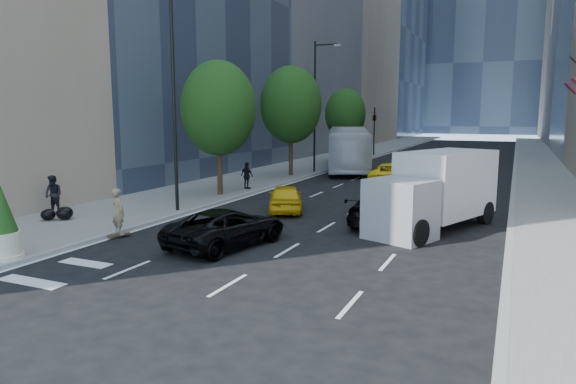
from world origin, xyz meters
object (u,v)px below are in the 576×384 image
at_px(box_truck, 435,190).
at_px(city_bus, 347,149).
at_px(black_sedan_lincoln, 227,227).
at_px(planter_shrub, 1,220).
at_px(skateboarder, 118,215).
at_px(black_sedan_mercedes, 385,208).

bearing_deg(box_truck, city_bus, 138.38).
xyz_separation_m(black_sedan_lincoln, planter_shrub, (-5.38, -4.69, 0.69)).
distance_m(black_sedan_lincoln, city_bus, 25.76).
xyz_separation_m(skateboarder, city_bus, (0.80, 26.10, 0.92)).
height_order(city_bus, box_truck, city_bus).
xyz_separation_m(black_sedan_mercedes, planter_shrub, (-9.66, -10.55, 0.66)).
xyz_separation_m(skateboarder, black_sedan_mercedes, (8.66, 6.47, -0.18)).
relative_size(black_sedan_lincoln, box_truck, 0.70).
xyz_separation_m(box_truck, planter_shrub, (-11.71, -10.48, -0.23)).
bearing_deg(planter_shrub, city_bus, 86.59).
height_order(box_truck, planter_shrub, box_truck).
distance_m(box_truck, planter_shrub, 15.72).
relative_size(skateboarder, black_sedan_mercedes, 0.36).
xyz_separation_m(skateboarder, black_sedan_lincoln, (4.38, 0.62, -0.22)).
distance_m(black_sedan_mercedes, city_bus, 21.17).
xyz_separation_m(black_sedan_lincoln, city_bus, (-3.58, 25.48, 1.14)).
distance_m(skateboarder, black_sedan_lincoln, 4.43).
bearing_deg(black_sedan_mercedes, city_bus, -62.84).
distance_m(city_bus, planter_shrub, 30.23).
distance_m(black_sedan_lincoln, black_sedan_mercedes, 7.25).
distance_m(skateboarder, planter_shrub, 4.22).
bearing_deg(planter_shrub, skateboarder, 76.22).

